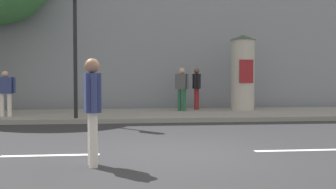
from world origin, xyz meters
name	(u,v)px	position (x,y,z in m)	size (l,w,h in m)	color
ground_plane	(179,153)	(0.00, 0.00, 0.00)	(80.00, 80.00, 0.00)	#2B2B2D
sidewalk_curb	(153,115)	(0.00, 7.00, 0.07)	(36.00, 4.00, 0.15)	gray
lane_markings	(179,153)	(0.00, 0.00, 0.00)	(25.80, 0.16, 0.01)	silver
building_backdrop	(146,8)	(0.00, 12.00, 4.79)	(36.00, 5.00, 9.58)	gray
traffic_light	(75,22)	(-2.57, 5.24, 3.18)	(0.24, 0.45, 4.52)	black
poster_column	(243,72)	(3.61, 7.92, 1.65)	(1.01, 1.01, 2.96)	#B2ADA3
pedestrian_tallest	(92,102)	(-1.55, -0.97, 1.04)	(0.32, 0.63, 1.76)	silver
pedestrian_with_backpack	(197,85)	(1.83, 8.27, 1.12)	(0.39, 0.56, 1.66)	maroon
pedestrian_near_pole	(182,85)	(1.16, 7.69, 1.13)	(0.51, 0.51, 1.65)	#1E5938
pedestrian_in_dark_shirt	(5,90)	(-4.94, 6.14, 1.03)	(0.67, 0.30, 1.51)	silver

